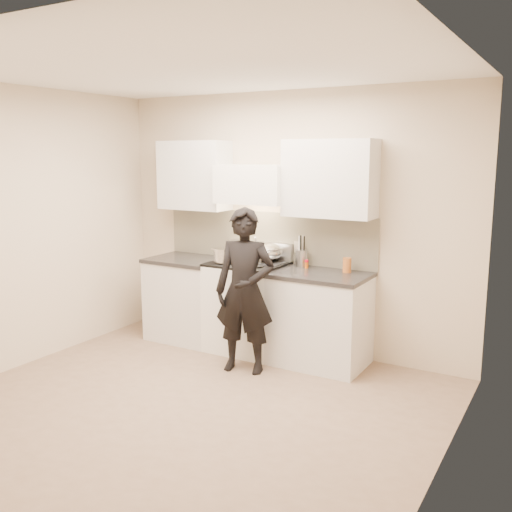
# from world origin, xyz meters

# --- Properties ---
(ground_plane) EXTENTS (4.00, 4.00, 0.00)m
(ground_plane) POSITION_xyz_m (0.00, 0.00, 0.00)
(ground_plane) COLOR #8B715B
(room_shell) EXTENTS (4.04, 3.54, 2.70)m
(room_shell) POSITION_xyz_m (-0.06, 0.37, 1.60)
(room_shell) COLOR beige
(room_shell) RESTS_ON ground
(stove) EXTENTS (0.76, 0.65, 0.96)m
(stove) POSITION_xyz_m (-0.30, 1.42, 0.47)
(stove) COLOR white
(stove) RESTS_ON ground
(counter_right) EXTENTS (0.92, 0.67, 0.92)m
(counter_right) POSITION_xyz_m (0.53, 1.43, 0.46)
(counter_right) COLOR silver
(counter_right) RESTS_ON ground
(counter_left) EXTENTS (0.82, 0.67, 0.92)m
(counter_left) POSITION_xyz_m (-1.08, 1.43, 0.46)
(counter_left) COLOR silver
(counter_left) RESTS_ON ground
(wok) EXTENTS (0.35, 0.43, 0.28)m
(wok) POSITION_xyz_m (-0.15, 1.57, 1.05)
(wok) COLOR silver
(wok) RESTS_ON stove
(stock_pot) EXTENTS (0.30, 0.22, 0.14)m
(stock_pot) POSITION_xyz_m (-0.50, 1.28, 1.03)
(stock_pot) COLOR silver
(stock_pot) RESTS_ON stove
(utensil_crock) EXTENTS (0.12, 0.12, 0.32)m
(utensil_crock) POSITION_xyz_m (0.22, 1.64, 1.02)
(utensil_crock) COLOR #B2B2B2
(utensil_crock) RESTS_ON counter_right
(spice_jar) EXTENTS (0.04, 0.04, 0.08)m
(spice_jar) POSITION_xyz_m (0.31, 1.57, 0.96)
(spice_jar) COLOR #C5540A
(spice_jar) RESTS_ON counter_right
(oil_glass) EXTENTS (0.08, 0.08, 0.15)m
(oil_glass) POSITION_xyz_m (0.73, 1.58, 0.99)
(oil_glass) COLOR #B35F24
(oil_glass) RESTS_ON counter_right
(person) EXTENTS (0.65, 0.50, 1.57)m
(person) POSITION_xyz_m (-0.02, 0.90, 0.79)
(person) COLOR black
(person) RESTS_ON ground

